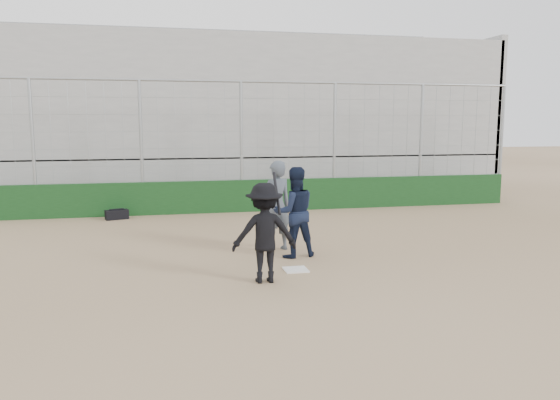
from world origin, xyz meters
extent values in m
plane|color=brown|center=(0.00, 0.00, 0.00)|extent=(90.00, 90.00, 0.00)
cube|color=white|center=(0.00, 0.00, 0.01)|extent=(0.44, 0.44, 0.02)
cube|color=black|center=(0.00, 7.00, 0.50)|extent=(18.00, 0.25, 1.00)
cylinder|color=gray|center=(0.00, 7.00, 2.00)|extent=(0.10, 0.10, 4.00)
cylinder|color=gray|center=(9.00, 7.00, 2.00)|extent=(0.10, 0.10, 4.00)
cylinder|color=gray|center=(0.00, 7.00, 4.00)|extent=(18.00, 0.07, 0.07)
cube|color=gray|center=(0.00, 11.95, 0.80)|extent=(20.00, 6.70, 1.60)
cube|color=gray|center=(0.00, 11.95, 3.70)|extent=(20.00, 6.70, 4.20)
cube|color=gray|center=(10.00, 11.95, 2.90)|extent=(0.25, 6.70, 6.10)
cylinder|color=gray|center=(0.00, 15.10, 6.80)|extent=(20.00, 0.06, 0.06)
imported|color=black|center=(-0.71, -0.59, 0.87)|extent=(1.16, 0.70, 1.75)
cylinder|color=black|center=(-0.46, -0.44, 1.54)|extent=(0.07, 0.57, 0.71)
imported|color=black|center=(0.22, 0.99, 0.62)|extent=(1.02, 0.85, 1.23)
sphere|color=maroon|center=(0.22, 0.99, 1.12)|extent=(0.28, 0.28, 0.28)
imported|color=#454D58|center=(-0.02, 1.68, 0.89)|extent=(0.84, 0.69, 1.77)
cube|color=black|center=(-3.73, 6.40, 0.14)|extent=(0.69, 0.45, 0.27)
cylinder|color=black|center=(-3.73, 6.40, 0.29)|extent=(0.41, 0.16, 0.04)
camera|label=1|loc=(-2.42, -9.75, 2.79)|focal=35.00mm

